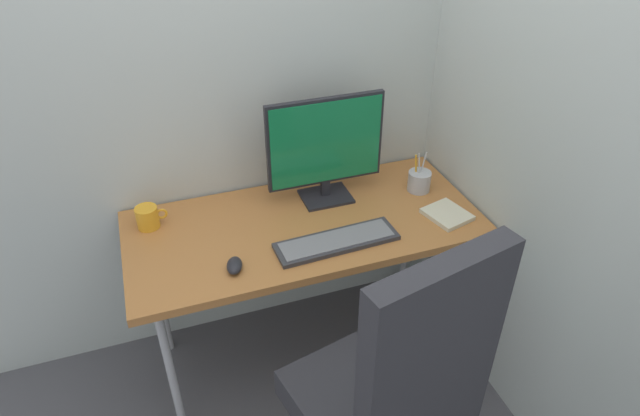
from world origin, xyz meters
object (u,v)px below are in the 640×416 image
Objects in this scene: office_chair at (393,390)px; mouse at (234,265)px; notebook at (447,214)px; coffee_mug at (148,217)px; pen_holder at (419,181)px; monitor at (325,146)px; keyboard at (337,241)px.

office_chair is 13.38× the size of mouse.
notebook is at bearing 18.02° from mouse.
coffee_mug is (-0.62, 0.93, 0.17)m from office_chair.
pen_holder is 1.51× the size of coffee_mug.
pen_holder is at bearing 32.05° from mouse.
monitor is 2.66× the size of pen_holder.
keyboard is 0.48m from notebook.
mouse is at bearing -177.00° from keyboard.
monitor reaches higher than notebook.
pen_holder is (0.86, 0.26, 0.03)m from mouse.
monitor is at bearing 129.65° from notebook.
keyboard is at bearing -102.16° from monitor.
keyboard is 0.53m from pen_holder.
keyboard is 5.21× the size of mouse.
mouse is 0.88m from notebook.
keyboard is 0.40m from mouse.
office_chair is 0.68m from mouse.
pen_holder reaches higher than notebook.
notebook is at bearing -35.94° from monitor.
monitor reaches higher than mouse.
coffee_mug is (-0.73, 0.03, -0.20)m from monitor.
office_chair is 10.05× the size of coffee_mug.
coffee_mug is at bearing 177.94° from monitor.
coffee_mug is (-0.26, 0.37, 0.03)m from mouse.
office_chair is 0.60m from keyboard.
office_chair reaches higher than coffee_mug.
coffee_mug is at bearing 149.60° from notebook.
monitor reaches higher than pen_holder.
keyboard is at bearing 18.46° from mouse.
office_chair is at bearing -96.70° from monitor.
keyboard is at bearing 86.33° from office_chair.
mouse is at bearing -163.41° from pen_holder.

